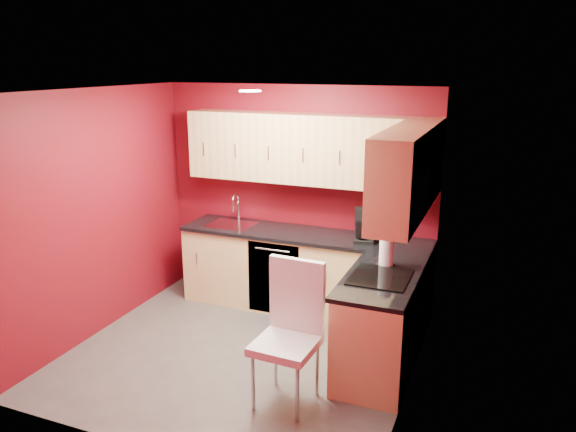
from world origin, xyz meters
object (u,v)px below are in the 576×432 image
Objects in this scene: paper_towel at (386,250)px; dining_chair at (286,337)px; coffee_maker at (364,225)px; napkin_holder at (371,236)px; sink at (232,221)px; microwave at (398,196)px.

dining_chair is (-0.56, -1.09, -0.46)m from paper_towel.
paper_towel is at bearing -71.85° from coffee_maker.
napkin_holder is at bearing 115.41° from paper_towel.
paper_towel is (0.30, -0.63, 0.08)m from napkin_holder.
paper_towel reaches higher than napkin_holder.
coffee_maker reaches higher than paper_towel.
coffee_maker is at bearing 120.14° from paper_towel.
napkin_holder is 0.70m from paper_towel.
paper_towel is (1.96, -0.68, 0.12)m from sink.
microwave is 1.46× the size of sink.
paper_towel is (0.37, -0.65, -0.02)m from coffee_maker.
microwave reaches higher than paper_towel.
sink is 1.72× the size of paper_towel.
sink is at bearing 131.45° from dining_chair.
microwave is 2.43m from sink.
microwave is 1.49m from dining_chair.
napkin_holder is at bearing 84.56° from dining_chair.
coffee_maker is 0.29× the size of dining_chair.
coffee_maker reaches higher than napkin_holder.
sink is 1.59m from coffee_maker.
napkin_holder is at bearing -24.99° from coffee_maker.
dining_chair is at bearing -51.75° from sink.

